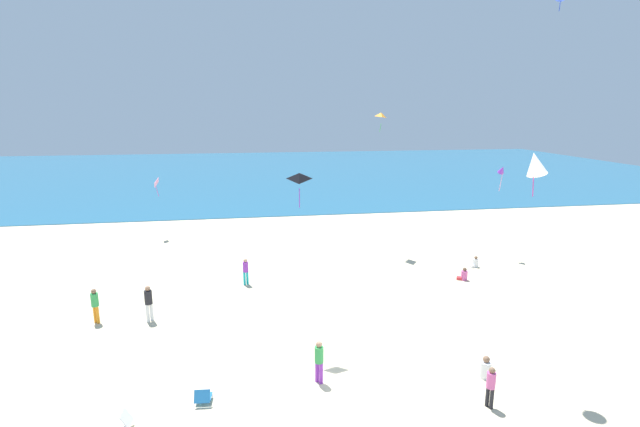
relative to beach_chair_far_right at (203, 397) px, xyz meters
name	(u,v)px	position (x,y,z in m)	size (l,w,h in m)	color
ground_plane	(311,277)	(4.92, 10.54, -0.26)	(120.00, 120.00, 0.00)	beige
ocean_water	(270,171)	(4.92, 55.48, -0.23)	(120.00, 60.00, 0.05)	#236084
beach_chair_far_right	(203,397)	(0.00, 0.00, 0.00)	(0.54, 0.61, 0.54)	#2370B2
beach_chair_far_left	(122,422)	(-2.22, -0.89, 0.01)	(0.65, 0.52, 0.59)	white
person_0	(149,301)	(-2.83, 6.33, 0.70)	(0.46, 0.46, 1.65)	white
person_1	(319,359)	(3.81, 0.58, 0.63)	(0.43, 0.43, 1.53)	purple
person_2	(486,369)	(9.61, -0.02, 0.04)	(0.73, 0.63, 0.81)	white
person_3	(491,384)	(8.87, -1.58, 0.54)	(0.36, 0.36, 1.38)	black
person_4	(246,270)	(1.36, 10.02, 0.58)	(0.37, 0.37, 1.45)	#19ADB2
person_5	(95,303)	(-5.09, 6.53, 0.65)	(0.44, 0.44, 1.58)	orange
person_6	(475,263)	(14.76, 10.72, -0.01)	(0.59, 0.41, 0.67)	white
person_7	(464,275)	(13.11, 8.85, 0.01)	(0.64, 0.52, 0.71)	#D8599E
kite_black	(299,177)	(3.52, 3.39, 6.45)	(0.78, 0.65, 1.41)	black
kite_pink	(157,183)	(-4.80, 20.47, 3.73)	(0.34, 0.76, 1.36)	pink
kite_orange	(381,115)	(10.05, 15.15, 8.52)	(0.66, 0.85, 1.23)	orange
kite_purple	(502,170)	(17.07, 12.61, 5.24)	(0.39, 0.58, 1.66)	purple
kite_white	(535,163)	(10.75, 0.10, 7.18)	(0.76, 1.01, 1.56)	white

